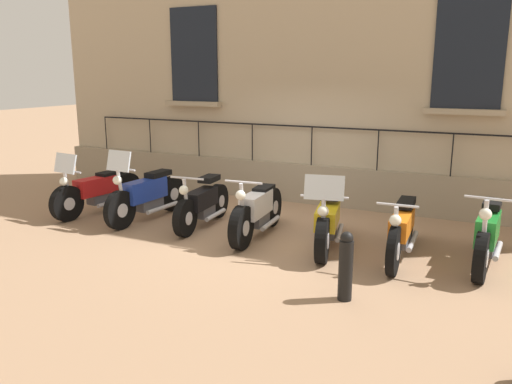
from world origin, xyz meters
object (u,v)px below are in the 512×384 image
object	(u,v)px
motorcycle_yellow	(328,222)
motorcycle_green	(487,237)
motorcycle_black	(203,204)
motorcycle_orange	(402,230)
motorcycle_red	(98,191)
motorcycle_white	(257,212)
bollard	(346,266)
motorcycle_blue	(147,195)

from	to	relation	value
motorcycle_yellow	motorcycle_green	distance (m)	2.29
motorcycle_black	motorcycle_orange	size ratio (longest dim) A/B	0.87
motorcycle_orange	motorcycle_green	distance (m)	1.16
motorcycle_red	motorcycle_green	size ratio (longest dim) A/B	1.07
motorcycle_orange	motorcycle_black	bearing A→B (deg)	-91.35
motorcycle_white	bollard	size ratio (longest dim) A/B	2.40
motorcycle_yellow	bollard	world-z (taller)	motorcycle_yellow
motorcycle_red	motorcycle_yellow	world-z (taller)	motorcycle_yellow
motorcycle_red	motorcycle_black	xyz separation A→B (m)	(-0.09, 2.35, -0.02)
motorcycle_red	motorcycle_blue	bearing A→B (deg)	90.28
motorcycle_red	motorcycle_green	bearing A→B (deg)	91.20
motorcycle_orange	motorcycle_red	bearing A→B (deg)	-89.92
motorcycle_black	bollard	world-z (taller)	motorcycle_black
motorcycle_blue	motorcycle_yellow	world-z (taller)	motorcycle_blue
motorcycle_white	bollard	xyz separation A→B (m)	(1.78, 2.03, 0.00)
motorcycle_blue	motorcycle_white	size ratio (longest dim) A/B	1.04
motorcycle_black	motorcycle_yellow	bearing A→B (deg)	86.57
motorcycle_black	motorcycle_white	distance (m)	1.15
motorcycle_yellow	motorcycle_green	xyz separation A→B (m)	(-0.20, 2.28, 0.01)
motorcycle_black	motorcycle_white	xyz separation A→B (m)	(0.12, 1.14, 0.03)
motorcycle_black	motorcycle_green	bearing A→B (deg)	90.68
motorcycle_green	bollard	size ratio (longest dim) A/B	2.33
motorcycle_green	motorcycle_black	bearing A→B (deg)	-89.32
motorcycle_red	motorcycle_blue	xyz separation A→B (m)	(-0.01, 1.19, 0.04)
motorcycle_blue	motorcycle_orange	distance (m)	4.67
motorcycle_black	motorcycle_white	bearing A→B (deg)	84.12
motorcycle_blue	motorcycle_orange	xyz separation A→B (m)	(-0.00, 4.67, -0.05)
motorcycle_red	motorcycle_black	bearing A→B (deg)	92.21
motorcycle_black	bollard	bearing A→B (deg)	59.16
motorcycle_orange	motorcycle_green	world-z (taller)	motorcycle_green
motorcycle_red	motorcycle_orange	xyz separation A→B (m)	(-0.01, 5.86, -0.01)
motorcycle_blue	bollard	distance (m)	4.70
motorcycle_black	motorcycle_green	xyz separation A→B (m)	(-0.06, 4.66, 0.03)
motorcycle_red	bollard	bearing A→B (deg)	71.92
motorcycle_red	motorcycle_green	distance (m)	7.01
motorcycle_blue	motorcycle_white	xyz separation A→B (m)	(0.03, 2.30, -0.04)
motorcycle_yellow	motorcycle_green	size ratio (longest dim) A/B	1.02
motorcycle_blue	motorcycle_orange	bearing A→B (deg)	90.03
motorcycle_green	bollard	distance (m)	2.45
motorcycle_orange	bollard	world-z (taller)	motorcycle_orange
motorcycle_yellow	bollard	size ratio (longest dim) A/B	2.38
motorcycle_yellow	bollard	distance (m)	1.92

